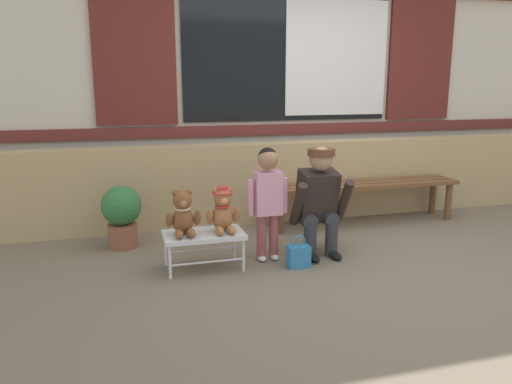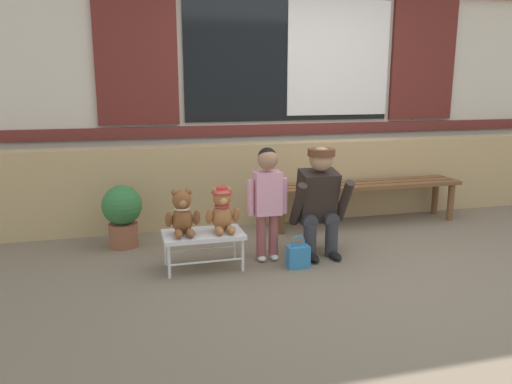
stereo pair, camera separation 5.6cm
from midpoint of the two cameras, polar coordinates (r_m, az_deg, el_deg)
ground_plane at (r=4.32m, az=11.34°, el=-7.75°), size 60.00×60.00×0.00m
brick_low_wall at (r=5.46m, az=4.73°, el=1.34°), size 7.56×0.25×0.85m
shop_facade at (r=5.86m, az=3.17°, el=15.31°), size 7.72×0.26×3.52m
wooden_bench_long at (r=5.38m, az=11.89°, el=0.38°), size 2.10×0.40×0.44m
small_display_bench at (r=4.02m, az=-6.42°, el=-5.12°), size 0.64×0.36×0.30m
teddy_bear_plain at (r=3.94m, az=-8.78°, el=-2.55°), size 0.28×0.26×0.36m
teddy_bear_with_hat at (r=3.99m, az=-4.23°, el=-2.12°), size 0.28×0.27×0.36m
child_standing at (r=4.10m, az=0.97°, el=0.04°), size 0.35×0.18×0.96m
adult_crouching at (r=4.31m, az=6.88°, el=-0.97°), size 0.50×0.49×0.95m
handbag_on_ground at (r=4.08m, az=4.51°, el=-7.30°), size 0.18×0.11×0.27m
potted_plant at (r=4.65m, az=-15.50°, el=-2.34°), size 0.36×0.36×0.57m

